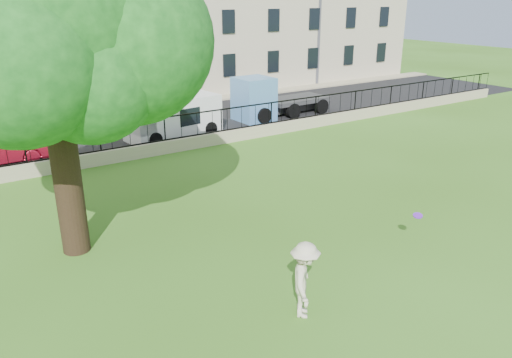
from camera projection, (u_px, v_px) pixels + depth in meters
ground at (342, 259)px, 13.95m from camera, size 120.00×120.00×0.00m
retaining_wall at (166, 147)px, 23.24m from camera, size 50.00×0.40×0.60m
iron_railing at (165, 129)px, 22.95m from camera, size 50.00×0.05×1.13m
street at (131, 131)px, 27.03m from camera, size 60.00×9.00×0.01m
sidewalk at (101, 113)px, 31.08m from camera, size 60.00×1.40×0.12m
tree at (39, 17)px, 12.20m from camera, size 7.94×6.14×9.75m
man at (305, 280)px, 11.23m from camera, size 1.27×1.35×1.83m
frisbee at (418, 216)px, 14.17m from camera, size 0.31×0.32×0.12m
white_van at (173, 117)px, 25.66m from camera, size 5.08×2.52×2.05m
blue_truck at (281, 95)px, 30.13m from camera, size 5.99×2.28×2.49m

